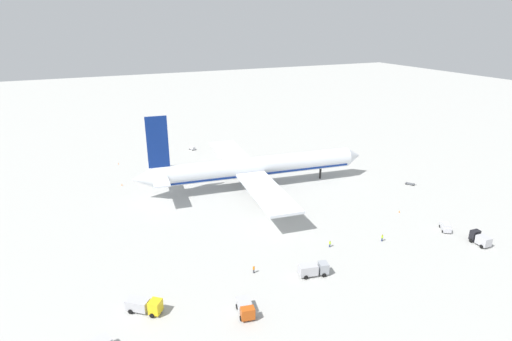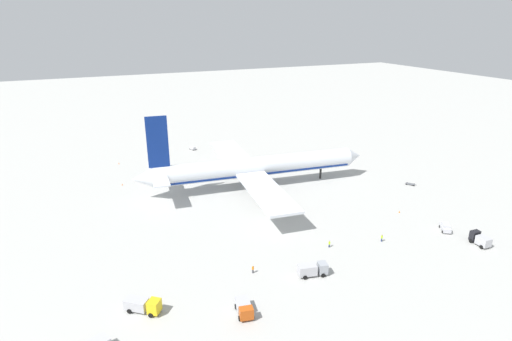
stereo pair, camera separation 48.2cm
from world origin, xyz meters
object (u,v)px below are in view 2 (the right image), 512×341
Objects in this scene: service_truck_0 at (480,239)px; baggage_cart_0 at (410,184)px; baggage_cart_1 at (193,148)px; traffic_cone_2 at (122,184)px; traffic_cone_1 at (119,163)px; service_truck_2 at (143,305)px; service_van at (445,227)px; service_truck_3 at (313,269)px; ground_worker_1 at (382,238)px; ground_worker_2 at (329,244)px; ground_worker_0 at (253,269)px; traffic_cone_0 at (399,212)px; service_truck_4 at (244,308)px; airliner at (253,168)px.

service_truck_0 is 37.71m from baggage_cart_0.
baggage_cart_1 is at bearing 111.53° from service_truck_0.
traffic_cone_2 reaches higher than baggage_cart_0.
baggage_cart_0 is at bearing -35.76° from traffic_cone_1.
traffic_cone_1 is (6.45, 86.43, -1.18)m from service_truck_2.
service_truck_0 is at bearing -78.24° from service_van.
service_truck_3 is at bearing -175.62° from service_van.
traffic_cone_2 is (-28.89, 67.35, -1.20)m from service_truck_3.
ground_worker_1 is 1.10× the size of ground_worker_2.
ground_worker_0 reaches higher than traffic_cone_1.
service_truck_0 reaches higher than traffic_cone_0.
ground_worker_1 reaches higher than ground_worker_0.
service_truck_4 is 10.07× the size of traffic_cone_0.
ground_worker_2 reaches higher than baggage_cart_1.
traffic_cone_0 reaches higher than baggage_cart_0.
traffic_cone_0 is (-3.14, 12.66, -0.76)m from service_van.
service_truck_0 is at bearing -45.69° from traffic_cone_2.
service_van is 2.71× the size of ground_worker_0.
ground_worker_2 is 2.93× the size of traffic_cone_0.
service_truck_4 is 12.90m from ground_worker_0.
ground_worker_1 is at bearing -12.64° from ground_worker_2.
baggage_cart_1 is 6.12× the size of traffic_cone_2.
airliner is 21.96× the size of baggage_cart_1.
ground_worker_0 is at bearing 176.93° from service_van.
service_truck_4 is 80.29m from baggage_cart_0.
traffic_cone_1 is (-29.54, -6.20, -0.41)m from baggage_cart_1.
ground_worker_1 is at bearing 151.81° from service_truck_0.
service_truck_2 is at bearing -94.21° from traffic_cone_2.
airliner is at bearing -25.97° from traffic_cone_2.
baggage_cart_1 reaches higher than traffic_cone_0.
service_truck_3 is at bearing 172.77° from service_truck_0.
service_truck_2 is 4.02× the size of ground_worker_2.
ground_worker_0 reaches higher than traffic_cone_0.
ground_worker_2 reaches higher than traffic_cone_1.
ground_worker_0 is (-13.13, -89.53, 0.19)m from baggage_cart_1.
airliner is 42.74× the size of ground_worker_0.
service_truck_2 is at bearing -94.27° from traffic_cone_1.
traffic_cone_0 is at bearing 11.69° from ground_worker_0.
service_truck_0 is at bearing -58.27° from airliner.
traffic_cone_0 is (47.95, 9.92, -0.60)m from ground_worker_0.
baggage_cart_0 is 5.82× the size of traffic_cone_0.
traffic_cone_0 is (54.52, 21.01, -1.00)m from service_truck_4.
service_van is at bearing 0.28° from service_truck_2.
baggage_cart_0 is (12.62, 35.52, -1.21)m from service_truck_0.
baggage_cart_0 is 1.81× the size of ground_worker_1.
traffic_cone_2 is at bearing 85.79° from service_truck_2.
service_truck_0 is 108.24m from baggage_cart_1.
service_van reaches higher than baggage_cart_1.
service_truck_3 is 3.94× the size of ground_worker_2.
service_truck_2 is 64.82m from traffic_cone_2.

